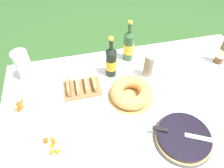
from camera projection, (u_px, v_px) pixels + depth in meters
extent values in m
plane|color=#335B28|center=(136.00, 149.00, 1.86)|extent=(16.00, 16.00, 0.00)
cube|color=#A87A47|center=(146.00, 107.00, 1.34)|extent=(1.88, 1.21, 0.03)
cylinder|color=#A87A47|center=(30.00, 99.00, 1.83)|extent=(0.06, 0.06, 0.66)
cylinder|color=#A87A47|center=(204.00, 69.00, 2.09)|extent=(0.06, 0.06, 0.66)
cube|color=white|center=(146.00, 106.00, 1.33)|extent=(1.89, 1.22, 0.00)
cube|color=white|center=(122.00, 54.00, 1.76)|extent=(1.89, 0.00, 0.10)
cube|color=white|center=(0.00, 139.00, 1.23)|extent=(0.00, 1.22, 0.10)
cylinder|color=#38383D|center=(182.00, 139.00, 1.16)|extent=(0.33, 0.33, 0.02)
cylinder|color=tan|center=(183.00, 138.00, 1.15)|extent=(0.32, 0.32, 0.01)
cylinder|color=black|center=(184.00, 136.00, 1.13)|extent=(0.30, 0.30, 0.03)
cube|color=silver|center=(202.00, 138.00, 1.11)|extent=(0.18, 0.11, 0.00)
cube|color=black|center=(160.00, 129.00, 1.14)|extent=(0.09, 0.06, 0.01)
cylinder|color=tan|center=(131.00, 96.00, 1.37)|extent=(0.31, 0.31, 0.01)
torus|color=tan|center=(131.00, 92.00, 1.34)|extent=(0.28, 0.28, 0.09)
cylinder|color=beige|center=(148.00, 71.00, 1.47)|extent=(0.07, 0.07, 0.09)
cylinder|color=beige|center=(148.00, 70.00, 1.46)|extent=(0.07, 0.07, 0.09)
cylinder|color=beige|center=(148.00, 68.00, 1.45)|extent=(0.07, 0.07, 0.09)
cylinder|color=beige|center=(148.00, 67.00, 1.44)|extent=(0.07, 0.07, 0.09)
cylinder|color=beige|center=(149.00, 66.00, 1.43)|extent=(0.07, 0.07, 0.09)
cylinder|color=beige|center=(149.00, 64.00, 1.43)|extent=(0.07, 0.07, 0.09)
cylinder|color=beige|center=(149.00, 63.00, 1.42)|extent=(0.07, 0.07, 0.09)
cylinder|color=beige|center=(149.00, 62.00, 1.41)|extent=(0.07, 0.07, 0.09)
cylinder|color=beige|center=(150.00, 60.00, 1.40)|extent=(0.07, 0.07, 0.09)
torus|color=beige|center=(151.00, 55.00, 1.36)|extent=(0.07, 0.07, 0.01)
cylinder|color=#2D562D|center=(128.00, 48.00, 1.55)|extent=(0.08, 0.08, 0.22)
cylinder|color=yellow|center=(128.00, 48.00, 1.55)|extent=(0.08, 0.08, 0.09)
cone|color=#2D562D|center=(130.00, 33.00, 1.45)|extent=(0.08, 0.08, 0.04)
cylinder|color=#2D562D|center=(130.00, 27.00, 1.41)|extent=(0.03, 0.03, 0.06)
cylinder|color=gold|center=(130.00, 22.00, 1.38)|extent=(0.03, 0.03, 0.02)
cylinder|color=brown|center=(223.00, 52.00, 1.53)|extent=(0.07, 0.07, 0.20)
cylinder|color=beige|center=(223.00, 53.00, 1.53)|extent=(0.07, 0.07, 0.08)
cylinder|color=black|center=(111.00, 64.00, 1.44)|extent=(0.08, 0.08, 0.22)
cylinder|color=yellow|center=(111.00, 64.00, 1.44)|extent=(0.08, 0.08, 0.08)
cone|color=black|center=(111.00, 50.00, 1.34)|extent=(0.08, 0.08, 0.04)
cylinder|color=black|center=(111.00, 44.00, 1.30)|extent=(0.03, 0.03, 0.06)
cylinder|color=gold|center=(111.00, 39.00, 1.27)|extent=(0.03, 0.03, 0.02)
cylinder|color=white|center=(21.00, 109.00, 1.30)|extent=(0.20, 0.20, 0.01)
torus|color=white|center=(20.00, 108.00, 1.30)|extent=(0.20, 0.20, 0.01)
cone|color=#B16112|center=(20.00, 107.00, 1.29)|extent=(0.05, 0.05, 0.05)
cone|color=#A76218|center=(20.00, 106.00, 1.28)|extent=(0.05, 0.05, 0.05)
cone|color=#AD460F|center=(18.00, 102.00, 1.30)|extent=(0.04, 0.05, 0.04)
cone|color=#AA4D1B|center=(18.00, 109.00, 1.27)|extent=(0.03, 0.03, 0.02)
cone|color=#B76115|center=(16.00, 109.00, 1.29)|extent=(0.04, 0.04, 0.03)
cone|color=#BF6820|center=(21.00, 100.00, 1.32)|extent=(0.04, 0.04, 0.03)
cylinder|color=white|center=(52.00, 148.00, 1.13)|extent=(0.20, 0.20, 0.01)
torus|color=white|center=(51.00, 147.00, 1.12)|extent=(0.20, 0.20, 0.01)
cone|color=#BA701B|center=(51.00, 151.00, 1.10)|extent=(0.06, 0.06, 0.05)
cone|color=#AE520B|center=(53.00, 142.00, 1.13)|extent=(0.03, 0.03, 0.03)
cone|color=#BE6D14|center=(52.00, 145.00, 1.11)|extent=(0.04, 0.04, 0.03)
cone|color=#CC5415|center=(45.00, 141.00, 1.13)|extent=(0.05, 0.05, 0.04)
cone|color=#BB651A|center=(53.00, 138.00, 1.13)|extent=(0.04, 0.04, 0.04)
cone|color=#C1741A|center=(56.00, 151.00, 1.09)|extent=(0.05, 0.04, 0.04)
cylinder|color=white|center=(24.00, 66.00, 1.41)|extent=(0.11, 0.11, 0.23)
cylinder|color=#9E7A56|center=(18.00, 53.00, 1.32)|extent=(0.04, 0.04, 0.00)
cube|color=olive|center=(82.00, 88.00, 1.41)|extent=(0.26, 0.18, 0.02)
cube|color=#9E7042|center=(69.00, 87.00, 1.37)|extent=(0.03, 0.13, 0.06)
cube|color=tan|center=(77.00, 86.00, 1.38)|extent=(0.02, 0.13, 0.06)
cube|color=tan|center=(86.00, 84.00, 1.39)|extent=(0.02, 0.13, 0.06)
cube|color=#B2844C|center=(94.00, 83.00, 1.40)|extent=(0.03, 0.13, 0.06)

